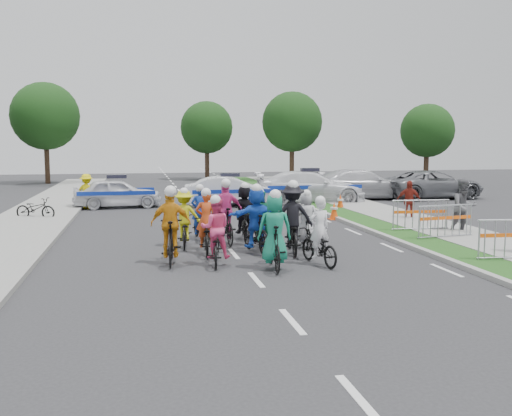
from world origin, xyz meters
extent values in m
plane|color=#28282B|center=(0.00, 0.00, 0.00)|extent=(90.00, 90.00, 0.00)
cube|color=gray|center=(5.10, 5.00, 0.06)|extent=(0.20, 60.00, 0.12)
cube|color=#1C4516|center=(5.80, 5.00, 0.06)|extent=(1.20, 60.00, 0.11)
cube|color=gray|center=(7.60, 5.00, 0.07)|extent=(2.40, 60.00, 0.13)
imported|color=black|center=(1.84, 1.26, 0.44)|extent=(0.91, 1.77, 0.89)
imported|color=white|center=(1.84, 1.21, 0.92)|extent=(0.60, 0.45, 1.48)
sphere|color=white|center=(1.84, 1.16, 1.59)|extent=(0.26, 0.26, 0.26)
imported|color=black|center=(0.64, 0.97, 0.55)|extent=(0.70, 1.87, 1.10)
imported|color=#178060|center=(0.64, 0.92, 1.00)|extent=(0.85, 0.60, 1.65)
sphere|color=white|center=(0.64, 0.87, 1.78)|extent=(0.29, 0.29, 0.29)
imported|color=black|center=(-0.67, 1.75, 0.45)|extent=(0.82, 1.78, 0.90)
imported|color=#F44380|center=(-0.67, 1.70, 0.93)|extent=(0.80, 0.66, 1.50)
sphere|color=white|center=(-0.67, 1.65, 1.62)|extent=(0.26, 0.26, 0.26)
imported|color=black|center=(-1.73, 2.08, 0.56)|extent=(0.70, 1.91, 1.13)
imported|color=orange|center=(-1.73, 2.03, 1.02)|extent=(1.02, 0.50, 1.69)
sphere|color=white|center=(-1.73, 1.98, 1.82)|extent=(0.29, 0.29, 0.29)
imported|color=black|center=(1.58, 2.82, 0.52)|extent=(0.99, 2.05, 1.03)
imported|color=black|center=(1.58, 2.77, 1.04)|extent=(1.20, 0.81, 1.72)
sphere|color=white|center=(1.58, 2.72, 1.86)|extent=(0.30, 0.30, 0.30)
imported|color=black|center=(0.63, 3.07, 0.55)|extent=(0.83, 1.88, 1.09)
imported|color=blue|center=(0.63, 3.02, 1.00)|extent=(1.58, 0.75, 1.64)
sphere|color=white|center=(0.63, 2.97, 1.77)|extent=(0.28, 0.28, 0.28)
imported|color=black|center=(-0.72, 3.25, 0.46)|extent=(0.77, 1.81, 0.93)
imported|color=#DD4C1B|center=(-0.72, 3.20, 0.95)|extent=(0.59, 0.42, 1.55)
sphere|color=white|center=(-0.72, 3.15, 1.67)|extent=(0.27, 0.27, 0.27)
imported|color=black|center=(2.19, 3.56, 0.48)|extent=(0.59, 1.63, 0.96)
imported|color=silver|center=(2.19, 3.51, 0.90)|extent=(0.74, 0.52, 1.44)
sphere|color=white|center=(2.19, 3.46, 1.56)|extent=(0.25, 0.25, 0.25)
imported|color=black|center=(0.95, 4.15, 0.44)|extent=(0.81, 1.74, 0.88)
imported|color=#177F50|center=(0.95, 4.10, 0.91)|extent=(0.78, 0.65, 1.46)
sphere|color=white|center=(0.95, 4.05, 1.58)|extent=(0.25, 0.25, 0.25)
imported|color=black|center=(0.03, 4.58, 0.56)|extent=(0.65, 1.90, 1.12)
imported|color=#E84098|center=(0.03, 4.53, 1.02)|extent=(1.01, 0.48, 1.68)
sphere|color=white|center=(0.03, 4.48, 1.82)|extent=(0.29, 0.29, 0.29)
imported|color=black|center=(-1.22, 4.40, 0.45)|extent=(0.75, 1.74, 0.89)
imported|color=#CED116|center=(-1.22, 4.35, 0.92)|extent=(1.01, 0.64, 1.48)
sphere|color=white|center=(-1.22, 4.30, 1.60)|extent=(0.26, 0.26, 0.26)
imported|color=black|center=(0.75, 5.44, 0.51)|extent=(0.64, 1.73, 1.02)
imported|color=black|center=(0.75, 5.39, 0.94)|extent=(1.45, 0.58, 1.53)
sphere|color=white|center=(0.75, 5.34, 1.65)|extent=(0.26, 0.26, 0.26)
imported|color=black|center=(-0.65, 5.53, 0.45)|extent=(0.78, 1.76, 0.90)
imported|color=#1538A2|center=(-0.65, 5.48, 0.93)|extent=(0.58, 0.42, 1.49)
sphere|color=white|center=(-0.65, 5.43, 1.61)|extent=(0.26, 0.26, 0.26)
imported|color=silver|center=(-3.46, 15.01, 0.68)|extent=(4.15, 2.01, 1.36)
imported|color=silver|center=(1.75, 14.56, 0.71)|extent=(4.39, 1.84, 1.41)
imported|color=silver|center=(5.85, 15.07, 0.79)|extent=(5.72, 2.93, 1.59)
imported|color=silver|center=(9.16, 16.45, 0.80)|extent=(5.48, 2.24, 1.59)
imported|color=slate|center=(13.02, 15.91, 0.75)|extent=(5.62, 2.96, 1.51)
imported|color=#535257|center=(7.93, 4.73, 0.92)|extent=(0.90, 0.70, 1.84)
imported|color=maroon|center=(7.71, 8.17, 0.78)|extent=(0.98, 0.76, 1.56)
imported|color=yellow|center=(-4.79, 14.62, 0.80)|extent=(1.18, 0.95, 1.60)
cube|color=#F24C0C|center=(5.00, 9.05, 0.01)|extent=(0.40, 0.40, 0.03)
cone|color=#F24C0C|center=(5.00, 9.05, 0.35)|extent=(0.36, 0.36, 0.70)
cylinder|color=silver|center=(5.00, 9.05, 0.45)|extent=(0.29, 0.29, 0.08)
cube|color=#F24C0C|center=(6.38, 12.13, 0.01)|extent=(0.40, 0.40, 0.03)
cone|color=#F24C0C|center=(6.38, 12.13, 0.35)|extent=(0.36, 0.36, 0.70)
cylinder|color=silver|center=(6.38, 12.13, 0.45)|extent=(0.29, 0.29, 0.08)
imported|color=black|center=(-6.48, 11.49, 0.43)|extent=(1.73, 1.14, 0.86)
cylinder|color=#382619|center=(9.00, 30.00, 1.62)|extent=(0.36, 0.36, 3.25)
sphere|color=black|center=(9.00, 30.00, 4.55)|extent=(4.55, 4.55, 4.55)
cylinder|color=#382619|center=(18.00, 26.00, 1.38)|extent=(0.36, 0.36, 2.75)
sphere|color=black|center=(18.00, 26.00, 3.85)|extent=(3.85, 3.85, 3.85)
cylinder|color=#382619|center=(-9.00, 32.00, 1.75)|extent=(0.36, 0.36, 3.50)
sphere|color=black|center=(-9.00, 32.00, 4.90)|extent=(4.90, 4.90, 4.90)
cylinder|color=#382619|center=(3.00, 34.00, 1.50)|extent=(0.36, 0.36, 3.00)
sphere|color=black|center=(3.00, 34.00, 4.20)|extent=(4.20, 4.20, 4.20)
camera|label=1|loc=(-2.49, -12.02, 3.02)|focal=40.00mm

